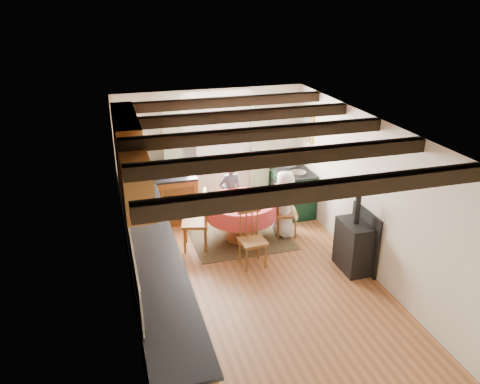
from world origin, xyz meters
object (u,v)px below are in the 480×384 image
object	(u,v)px
dining_table	(241,220)
cast_iron_stove	(355,233)
chair_right	(286,211)
child_far	(230,193)
chair_left	(195,220)
cup	(233,197)
aga_range	(293,191)
child_right	(285,204)
chair_near	(253,239)

from	to	relation	value
dining_table	cast_iron_stove	size ratio (longest dim) A/B	0.97
chair_right	child_far	xyz separation A→B (m)	(-0.83, 0.71, 0.15)
chair_left	cast_iron_stove	world-z (taller)	cast_iron_stove
child_far	cup	world-z (taller)	child_far
child_far	chair_right	bearing A→B (deg)	130.95
chair_right	aga_range	xyz separation A→B (m)	(0.48, 0.86, -0.02)
chair_left	child_right	distance (m)	1.62
chair_near	aga_range	size ratio (longest dim) A/B	0.96
chair_left	aga_range	distance (m)	2.29
aga_range	child_right	xyz separation A→B (m)	(-0.50, -0.85, 0.16)
chair_right	cup	bearing A→B (deg)	93.26
aga_range	child_right	size ratio (longest dim) A/B	0.80
aga_range	child_far	bearing A→B (deg)	-173.29
dining_table	cup	xyz separation A→B (m)	(-0.12, 0.08, 0.41)
child_right	cup	xyz separation A→B (m)	(-0.90, 0.13, 0.17)
chair_right	child_right	size ratio (longest dim) A/B	0.77
chair_left	cast_iron_stove	distance (m)	2.61
dining_table	child_right	distance (m)	0.82
dining_table	child_right	bearing A→B (deg)	-3.85
chair_left	cup	bearing A→B (deg)	116.47
chair_near	cast_iron_stove	xyz separation A→B (m)	(1.47, -0.54, 0.16)
chair_left	chair_right	bearing A→B (deg)	104.19
child_far	cup	bearing A→B (deg)	71.81
child_right	chair_near	bearing A→B (deg)	123.83
chair_left	cast_iron_stove	size ratio (longest dim) A/B	0.83
child_far	chair_near	bearing A→B (deg)	79.56
chair_near	cup	world-z (taller)	chair_near
cup	aga_range	bearing A→B (deg)	27.01
chair_left	cast_iron_stove	xyz separation A→B (m)	(2.23, -1.35, 0.11)
chair_near	chair_right	size ratio (longest dim) A/B	1.00
cast_iron_stove	cup	distance (m)	2.14
dining_table	child_far	distance (m)	0.69
dining_table	chair_right	bearing A→B (deg)	-4.88
chair_left	aga_range	bearing A→B (deg)	126.20
cast_iron_stove	child_far	distance (m)	2.51
dining_table	chair_left	distance (m)	0.85
aga_range	child_far	xyz separation A→B (m)	(-1.31, -0.15, 0.17)
chair_near	aga_range	bearing A→B (deg)	46.74
dining_table	cast_iron_stove	xyz separation A→B (m)	(1.39, -1.43, 0.26)
cast_iron_stove	chair_left	bearing A→B (deg)	148.79
child_right	cup	world-z (taller)	child_right
chair_right	child_right	world-z (taller)	child_right
child_far	cup	xyz separation A→B (m)	(-0.10, -0.56, 0.16)
cast_iron_stove	aga_range	bearing A→B (deg)	92.83
aga_range	child_right	distance (m)	1.00
chair_near	cast_iron_stove	size ratio (longest dim) A/B	0.74
chair_right	cast_iron_stove	world-z (taller)	cast_iron_stove
cast_iron_stove	cup	bearing A→B (deg)	135.01
dining_table	chair_left	world-z (taller)	chair_left
dining_table	chair_right	size ratio (longest dim) A/B	1.31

